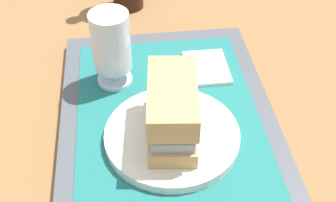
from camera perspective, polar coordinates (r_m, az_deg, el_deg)
name	(u,v)px	position (r m, az deg, el deg)	size (l,w,h in m)	color
ground_plane	(168,125)	(0.67, 0.00, -3.14)	(3.00, 3.00, 0.00)	olive
tray	(168,120)	(0.66, 0.00, -2.54)	(0.44, 0.32, 0.02)	#4C5156
placemat	(168,115)	(0.66, 0.00, -1.89)	(0.38, 0.27, 0.00)	#1E6B66
plate	(169,136)	(0.62, 0.12, -4.55)	(0.19, 0.19, 0.01)	silver
sandwich	(169,108)	(0.58, 0.12, -0.97)	(0.14, 0.08, 0.08)	tan
beer_glass	(111,45)	(0.68, -7.38, 7.27)	(0.06, 0.06, 0.12)	silver
napkin_folded	(207,67)	(0.74, 5.04, 4.38)	(0.09, 0.07, 0.01)	white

